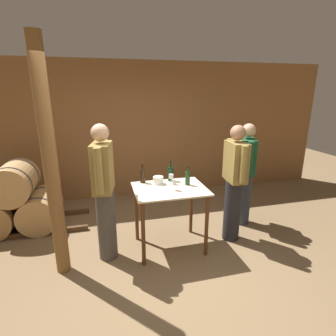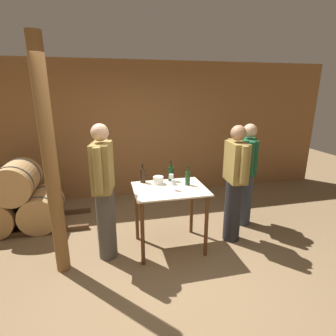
% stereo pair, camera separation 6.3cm
% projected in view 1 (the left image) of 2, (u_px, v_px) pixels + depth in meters
% --- Properties ---
extents(ground_plane, '(14.00, 14.00, 0.00)m').
position_uv_depth(ground_plane, '(164.00, 269.00, 3.25)').
color(ground_plane, brown).
extents(back_wall, '(8.40, 0.05, 2.70)m').
position_uv_depth(back_wall, '(134.00, 131.00, 5.28)').
color(back_wall, brown).
rests_on(back_wall, ground_plane).
extents(barrel_rack, '(2.05, 0.76, 1.10)m').
position_uv_depth(barrel_rack, '(18.00, 203.00, 4.10)').
color(barrel_rack, '#4C331E').
rests_on(barrel_rack, ground_plane).
extents(tasting_table, '(0.96, 0.73, 0.89)m').
position_uv_depth(tasting_table, '(170.00, 201.00, 3.53)').
color(tasting_table, beige).
rests_on(tasting_table, ground_plane).
extents(wooden_post, '(0.16, 0.16, 2.70)m').
position_uv_depth(wooden_post, '(50.00, 165.00, 2.87)').
color(wooden_post, brown).
rests_on(wooden_post, ground_plane).
extents(wine_bottle_far_left, '(0.07, 0.07, 0.27)m').
position_uv_depth(wine_bottle_far_left, '(143.00, 176.00, 3.66)').
color(wine_bottle_far_left, black).
rests_on(wine_bottle_far_left, tasting_table).
extents(wine_bottle_left, '(0.08, 0.08, 0.29)m').
position_uv_depth(wine_bottle_left, '(171.00, 173.00, 3.74)').
color(wine_bottle_left, black).
rests_on(wine_bottle_left, tasting_table).
extents(wine_bottle_center, '(0.07, 0.07, 0.27)m').
position_uv_depth(wine_bottle_center, '(188.00, 178.00, 3.58)').
color(wine_bottle_center, '#193819').
rests_on(wine_bottle_center, tasting_table).
extents(wine_glass_near_left, '(0.06, 0.06, 0.15)m').
position_uv_depth(wine_glass_near_left, '(174.00, 183.00, 3.38)').
color(wine_glass_near_left, silver).
rests_on(wine_glass_near_left, tasting_table).
extents(wine_glass_near_center, '(0.06, 0.06, 0.14)m').
position_uv_depth(wine_glass_near_center, '(171.00, 177.00, 3.61)').
color(wine_glass_near_center, silver).
rests_on(wine_glass_near_center, tasting_table).
extents(ice_bucket, '(0.14, 0.14, 0.10)m').
position_uv_depth(ice_bucket, '(158.00, 180.00, 3.63)').
color(ice_bucket, white).
rests_on(ice_bucket, tasting_table).
extents(person_host, '(0.25, 0.59, 1.70)m').
position_uv_depth(person_host, '(234.00, 182.00, 3.70)').
color(person_host, '#232328').
rests_on(person_host, ground_plane).
extents(person_visitor_with_scarf, '(0.34, 0.56, 1.66)m').
position_uv_depth(person_visitor_with_scarf, '(245.00, 173.00, 4.18)').
color(person_visitor_with_scarf, '#333847').
rests_on(person_visitor_with_scarf, ground_plane).
extents(person_visitor_bearded, '(0.29, 0.58, 1.77)m').
position_uv_depth(person_visitor_bearded, '(104.00, 191.00, 3.25)').
color(person_visitor_bearded, '#4C4742').
rests_on(person_visitor_bearded, ground_plane).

